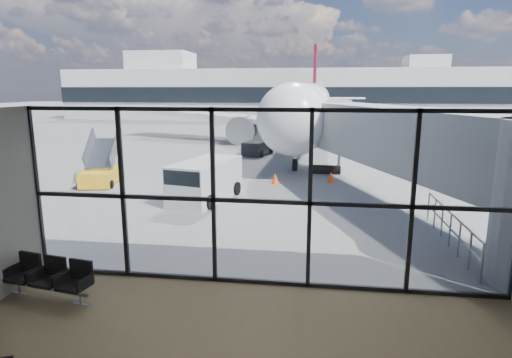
% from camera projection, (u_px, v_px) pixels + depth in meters
% --- Properties ---
extents(ground, '(220.00, 220.00, 0.00)m').
position_uv_depth(ground, '(305.00, 132.00, 49.77)').
color(ground, slate).
rests_on(ground, ground).
extents(lounge_shell, '(12.02, 8.01, 4.51)m').
position_uv_depth(lounge_shell, '(216.00, 259.00, 5.82)').
color(lounge_shell, brown).
rests_on(lounge_shell, ground).
extents(glass_curtain_wall, '(12.10, 0.12, 4.50)m').
position_uv_depth(glass_curtain_wall, '(261.00, 199.00, 10.55)').
color(glass_curtain_wall, white).
rests_on(glass_curtain_wall, ground).
extents(jet_bridge, '(8.00, 16.50, 4.33)m').
position_uv_depth(jet_bridge, '(409.00, 146.00, 16.64)').
color(jet_bridge, gray).
rests_on(jet_bridge, ground).
extents(apron_railing, '(0.06, 5.46, 1.11)m').
position_uv_depth(apron_railing, '(450.00, 225.00, 13.50)').
color(apron_railing, gray).
rests_on(apron_railing, ground).
extents(far_terminal, '(80.00, 12.20, 11.00)m').
position_uv_depth(far_terminal, '(305.00, 93.00, 70.27)').
color(far_terminal, '#B9B9B4').
rests_on(far_terminal, ground).
extents(tree_0, '(4.95, 4.95, 7.12)m').
position_uv_depth(tree_0, '(85.00, 90.00, 85.93)').
color(tree_0, '#382619').
rests_on(tree_0, ground).
extents(tree_1, '(5.61, 5.61, 8.07)m').
position_uv_depth(tree_1, '(113.00, 87.00, 84.99)').
color(tree_1, '#382619').
rests_on(tree_1, ground).
extents(tree_2, '(6.27, 6.27, 9.03)m').
position_uv_depth(tree_2, '(141.00, 84.00, 84.04)').
color(tree_2, '#382619').
rests_on(tree_2, ground).
extents(tree_3, '(4.95, 4.95, 7.12)m').
position_uv_depth(tree_3, '(171.00, 90.00, 83.49)').
color(tree_3, '#382619').
rests_on(tree_3, ground).
extents(tree_4, '(5.61, 5.61, 8.07)m').
position_uv_depth(tree_4, '(201.00, 87.00, 82.54)').
color(tree_4, '#382619').
rests_on(tree_4, ground).
extents(tree_5, '(6.27, 6.27, 9.03)m').
position_uv_depth(tree_5, '(231.00, 84.00, 81.60)').
color(tree_5, '#382619').
rests_on(tree_5, ground).
extents(seating_row, '(2.21, 0.96, 0.98)m').
position_uv_depth(seating_row, '(51.00, 276.00, 10.22)').
color(seating_row, gray).
rests_on(seating_row, ground).
extents(airliner, '(35.37, 40.94, 10.54)m').
position_uv_depth(airliner, '(308.00, 107.00, 40.74)').
color(airliner, white).
rests_on(airliner, ground).
extents(service_van, '(2.73, 4.42, 1.79)m').
position_uv_depth(service_van, '(204.00, 180.00, 19.07)').
color(service_van, silver).
rests_on(service_van, ground).
extents(belt_loader, '(2.30, 4.14, 1.81)m').
position_uv_depth(belt_loader, '(258.00, 147.00, 32.54)').
color(belt_loader, black).
rests_on(belt_loader, ground).
extents(mobile_stairs, '(2.18, 3.43, 2.25)m').
position_uv_depth(mobile_stairs, '(101.00, 174.00, 22.40)').
color(mobile_stairs, '#F6AB1C').
rests_on(mobile_stairs, ground).
extents(traffic_cone_b, '(0.41, 0.41, 0.58)m').
position_uv_depth(traffic_cone_b, '(331.00, 177.00, 22.97)').
color(traffic_cone_b, '#FD3E0D').
rests_on(traffic_cone_b, ground).
extents(traffic_cone_c, '(0.40, 0.40, 0.58)m').
position_uv_depth(traffic_cone_c, '(275.00, 179.00, 22.60)').
color(traffic_cone_c, '#FF530D').
rests_on(traffic_cone_c, ground).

